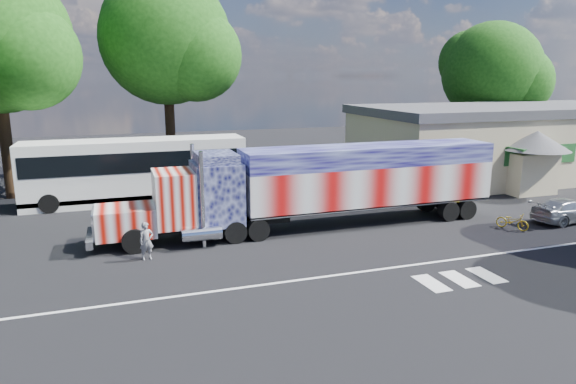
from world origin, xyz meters
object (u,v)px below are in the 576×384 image
object	(u,v)px
bicycle	(512,221)
woman	(146,241)
parked_car	(568,210)
semi_truck	(323,184)
tree_far_ne	(493,72)
tree_n_mid	(168,40)
coach_bus	(137,170)

from	to	relation	value
bicycle	woman	bearing A→B (deg)	146.13
woman	parked_car	bearing A→B (deg)	-16.03
semi_truck	tree_far_ne	size ratio (longest dim) A/B	1.64
bicycle	tree_n_mid	distance (m)	25.26
parked_car	tree_n_mid	xyz separation A→B (m)	(-17.61, 18.67, 9.14)
bicycle	tree_far_ne	bearing A→B (deg)	23.97
semi_truck	tree_n_mid	world-z (taller)	tree_n_mid
coach_bus	bicycle	size ratio (longest dim) A/B	8.21
coach_bus	tree_n_mid	world-z (taller)	tree_n_mid
semi_truck	tree_far_ne	world-z (taller)	tree_far_ne
semi_truck	woman	world-z (taller)	semi_truck
coach_bus	tree_far_ne	distance (m)	32.77
tree_n_mid	semi_truck	bearing A→B (deg)	-70.84
bicycle	tree_n_mid	bearing A→B (deg)	97.12
coach_bus	tree_n_mid	bearing A→B (deg)	67.31
parked_car	semi_truck	bearing A→B (deg)	70.79
bicycle	tree_far_ne	xyz separation A→B (m)	(14.45, 19.42, 7.22)
bicycle	semi_truck	bearing A→B (deg)	129.37
parked_car	bicycle	xyz separation A→B (m)	(-3.64, -0.20, -0.19)
coach_bus	woman	xyz separation A→B (m)	(-0.18, -10.50, -1.12)
coach_bus	parked_car	bearing A→B (deg)	-29.51
coach_bus	bicycle	xyz separation A→B (m)	(16.91, -11.84, -1.50)
semi_truck	coach_bus	xyz separation A→B (m)	(-8.34, 8.51, -0.27)
tree_n_mid	parked_car	bearing A→B (deg)	-46.67
parked_car	bicycle	bearing A→B (deg)	88.36
woman	tree_n_mid	size ratio (longest dim) A/B	0.11
parked_car	bicycle	size ratio (longest dim) A/B	2.66
coach_bus	parked_car	world-z (taller)	coach_bus
parked_car	tree_n_mid	bearing A→B (deg)	38.48
semi_truck	parked_car	bearing A→B (deg)	-14.36
bicycle	tree_far_ne	distance (m)	25.26
tree_n_mid	woman	bearing A→B (deg)	-100.09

